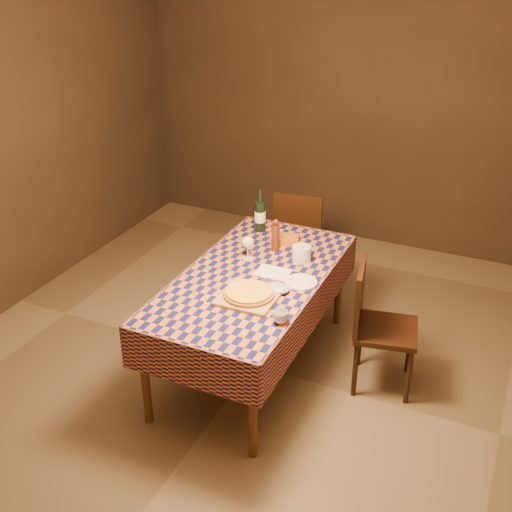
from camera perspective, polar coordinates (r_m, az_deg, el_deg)
name	(u,v)px	position (r m, az deg, el deg)	size (l,w,h in m)	color
room	(253,198)	(4.20, -0.28, 5.19)	(5.00, 5.10, 2.70)	brown
dining_table	(253,285)	(4.48, -0.27, -2.61)	(0.94, 1.84, 0.77)	brown
cutting_board	(249,297)	(4.18, -0.64, -3.63)	(0.37, 0.37, 0.02)	tan
pizza	(249,293)	(4.16, -0.64, -3.31)	(0.36, 0.36, 0.03)	#9A5C19
pepper_mill	(275,236)	(4.75, 1.74, 1.79)	(0.06, 0.06, 0.25)	#482110
bowl	(266,287)	(4.27, 0.91, -2.75)	(0.14, 0.14, 0.04)	#644A54
wine_glass	(248,243)	(4.62, -0.75, 1.15)	(0.10, 0.10, 0.18)	silver
wine_bottle	(260,215)	(5.06, 0.37, 3.63)	(0.11, 0.11, 0.35)	black
deli_tub	(302,254)	(4.63, 4.08, 0.21)	(0.14, 0.14, 0.11)	white
takeout_container	(285,239)	(4.91, 2.61, 1.48)	(0.21, 0.15, 0.05)	#B35917
white_plate	(301,282)	(4.36, 4.01, -2.33)	(0.22, 0.22, 0.01)	white
tumbler	(281,317)	(3.92, 2.21, -5.44)	(0.10, 0.10, 0.08)	silver
flour_patch	(273,272)	(4.49, 1.51, -1.45)	(0.24, 0.18, 0.00)	white
flour_bag	(277,288)	(4.25, 1.87, -2.86)	(0.18, 0.13, 0.05)	#ABB4DB
chair_far	(300,233)	(5.66, 3.91, 2.04)	(0.48, 0.48, 0.93)	black
chair_right	(375,320)	(4.49, 10.51, -5.60)	(0.50, 0.50, 0.93)	black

